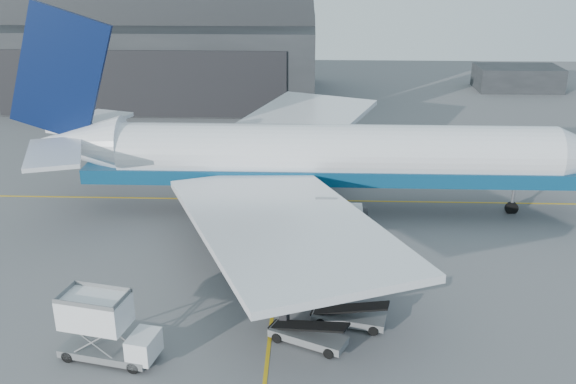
{
  "coord_description": "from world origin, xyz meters",
  "views": [
    {
      "loc": [
        2.51,
        -39.25,
        24.31
      ],
      "look_at": [
        0.67,
        10.81,
        4.5
      ],
      "focal_mm": 40.0,
      "sensor_mm": 36.0,
      "label": 1
    }
  ],
  "objects_px": {
    "airliner": "(312,156)",
    "catering_truck": "(105,328)",
    "pushback_tug": "(260,251)",
    "belt_loader_a": "(348,316)",
    "belt_loader_b": "(307,335)"
  },
  "relations": [
    {
      "from": "airliner",
      "to": "belt_loader_b",
      "type": "height_order",
      "value": "airliner"
    },
    {
      "from": "catering_truck",
      "to": "belt_loader_a",
      "type": "relative_size",
      "value": 1.22
    },
    {
      "from": "belt_loader_a",
      "to": "belt_loader_b",
      "type": "relative_size",
      "value": 1.0
    },
    {
      "from": "airliner",
      "to": "belt_loader_b",
      "type": "relative_size",
      "value": 10.49
    },
    {
      "from": "belt_loader_b",
      "to": "pushback_tug",
      "type": "bearing_deg",
      "value": 134.02
    },
    {
      "from": "airliner",
      "to": "pushback_tug",
      "type": "relative_size",
      "value": 10.92
    },
    {
      "from": "airliner",
      "to": "catering_truck",
      "type": "height_order",
      "value": "airliner"
    },
    {
      "from": "belt_loader_a",
      "to": "pushback_tug",
      "type": "bearing_deg",
      "value": 139.44
    },
    {
      "from": "catering_truck",
      "to": "airliner",
      "type": "bearing_deg",
      "value": 74.27
    },
    {
      "from": "belt_loader_b",
      "to": "airliner",
      "type": "bearing_deg",
      "value": 114.56
    },
    {
      "from": "catering_truck",
      "to": "belt_loader_a",
      "type": "distance_m",
      "value": 15.81
    },
    {
      "from": "airliner",
      "to": "catering_truck",
      "type": "xyz_separation_m",
      "value": [
        -12.62,
        -23.81,
        -3.35
      ]
    },
    {
      "from": "belt_loader_a",
      "to": "catering_truck",
      "type": "bearing_deg",
      "value": -150.94
    },
    {
      "from": "catering_truck",
      "to": "belt_loader_b",
      "type": "xyz_separation_m",
      "value": [
        12.41,
        1.99,
        -1.51
      ]
    },
    {
      "from": "airliner",
      "to": "belt_loader_a",
      "type": "relative_size",
      "value": 10.49
    }
  ]
}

